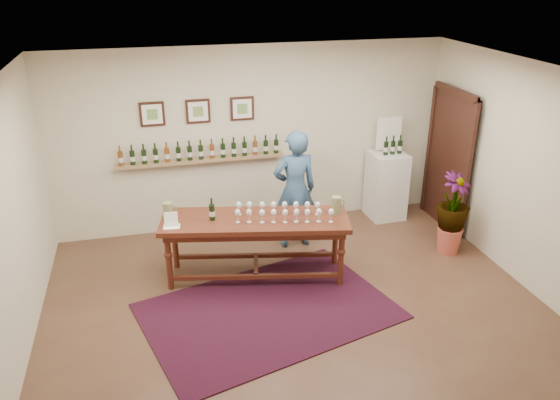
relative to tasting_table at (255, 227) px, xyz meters
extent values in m
plane|color=#512E24|center=(0.32, -0.86, -0.72)|extent=(6.00, 6.00, 0.00)
plane|color=beige|center=(0.32, 1.64, 0.68)|extent=(6.00, 0.00, 6.00)
plane|color=beige|center=(0.32, -3.36, 0.68)|extent=(6.00, 0.00, 6.00)
plane|color=beige|center=(-2.68, -0.86, 0.68)|extent=(0.00, 5.00, 5.00)
plane|color=beige|center=(3.32, -0.86, 0.68)|extent=(0.00, 5.00, 5.00)
plane|color=beige|center=(0.32, -0.86, 2.08)|extent=(6.00, 6.00, 0.00)
cube|color=tan|center=(-0.48, 1.55, 0.43)|extent=(2.50, 0.16, 0.04)
cube|color=black|center=(3.26, 0.84, 0.33)|extent=(0.10, 1.00, 2.10)
cube|color=black|center=(3.21, 0.84, 0.33)|extent=(0.04, 1.12, 2.22)
cube|color=black|center=(-1.13, 1.61, 1.16)|extent=(0.35, 0.03, 0.35)
cube|color=white|center=(-1.13, 1.60, 1.16)|extent=(0.28, 0.01, 0.28)
cube|color=#719B4D|center=(-1.13, 1.59, 1.16)|extent=(0.15, 0.00, 0.15)
cube|color=black|center=(-0.48, 1.61, 1.16)|extent=(0.35, 0.03, 0.35)
cube|color=white|center=(-0.48, 1.60, 1.16)|extent=(0.28, 0.01, 0.28)
cube|color=#719B4D|center=(-0.48, 1.59, 1.16)|extent=(0.15, 0.00, 0.15)
cube|color=black|center=(0.17, 1.61, 1.16)|extent=(0.35, 0.03, 0.35)
cube|color=white|center=(0.17, 1.60, 1.16)|extent=(0.28, 0.01, 0.28)
cube|color=#719B4D|center=(0.17, 1.59, 1.16)|extent=(0.15, 0.00, 0.15)
cube|color=#4D0D15|center=(-0.02, -0.84, -0.72)|extent=(3.28, 2.60, 0.02)
cube|color=#481712|center=(0.00, 0.00, 0.10)|extent=(2.51, 1.25, 0.07)
cube|color=#481712|center=(0.00, 0.00, 0.02)|extent=(2.35, 1.09, 0.11)
cylinder|color=#481712|center=(-1.12, -0.04, -0.33)|extent=(0.09, 0.09, 0.79)
cylinder|color=#481712|center=(1.01, -0.49, -0.33)|extent=(0.09, 0.09, 0.79)
cylinder|color=#481712|center=(-1.01, 0.49, -0.33)|extent=(0.09, 0.09, 0.79)
cylinder|color=#481712|center=(1.12, 0.04, -0.33)|extent=(0.09, 0.09, 0.79)
cube|color=#481712|center=(-0.06, -0.27, -0.57)|extent=(2.15, 0.51, 0.05)
cube|color=#481712|center=(0.06, 0.27, -0.57)|extent=(2.15, 0.51, 0.05)
cube|color=#481712|center=(0.00, 0.00, -0.57)|extent=(0.17, 0.54, 0.05)
cube|color=white|center=(-1.05, 0.04, 0.22)|extent=(0.22, 0.17, 0.19)
cube|color=silver|center=(2.44, 1.32, -0.18)|extent=(0.56, 0.56, 1.09)
cube|color=white|center=(2.48, 1.46, 0.65)|extent=(0.42, 0.04, 0.58)
cone|color=#BC523E|center=(2.84, -0.03, -0.53)|extent=(0.36, 0.36, 0.38)
imported|color=#193D1A|center=(2.84, -0.03, -0.01)|extent=(0.74, 0.74, 0.66)
imported|color=#325377|center=(0.74, 0.73, 0.15)|extent=(0.66, 0.44, 1.75)
camera|label=1|loc=(-1.24, -6.18, 3.14)|focal=35.00mm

